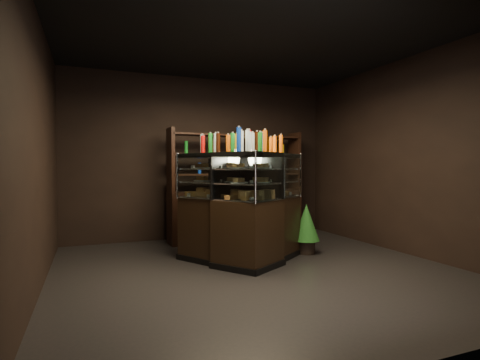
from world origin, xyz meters
The scene contains 7 objects.
ground centered at (0.00, 0.00, 0.00)m, with size 5.00×5.00×0.00m, color black.
room_shell centered at (0.00, 0.00, 1.94)m, with size 5.02×5.02×3.01m.
display_case centered at (0.01, 0.49, 0.51)m, with size 1.85×1.57×1.54m.
food_display centered at (0.01, 0.48, 1.13)m, with size 1.40×1.19×0.47m.
bottles_top centered at (0.01, 0.49, 1.67)m, with size 1.23×1.05×0.30m.
potted_conifer centered at (1.09, 0.59, 0.49)m, with size 0.40×0.40×0.86m.
back_shelving centered at (0.52, 2.05, 0.60)m, with size 2.55×0.53×2.00m.
Camera 1 is at (-2.00, -4.34, 1.33)m, focal length 28.00 mm.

